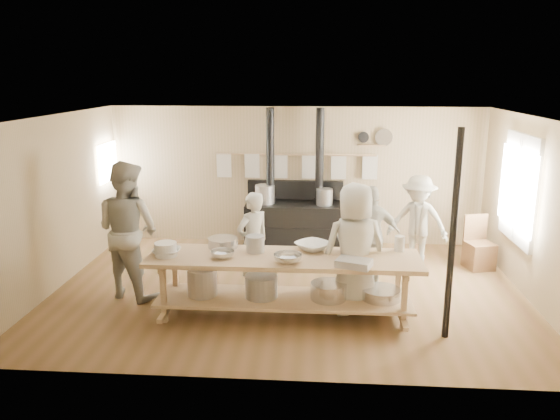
{
  "coord_description": "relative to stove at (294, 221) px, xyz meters",
  "views": [
    {
      "loc": [
        0.45,
        -7.7,
        3.19
      ],
      "look_at": [
        -0.13,
        0.2,
        1.2
      ],
      "focal_mm": 35.0,
      "sensor_mm": 36.0,
      "label": 1
    }
  ],
  "objects": [
    {
      "name": "bowl_white_a",
      "position": [
        -1.54,
        -3.09,
        0.37
      ],
      "size": [
        0.37,
        0.37,
        0.09
      ],
      "primitive_type": "imported",
      "rotation": [
        0.0,
        0.0,
        0.0
      ],
      "color": "silver",
      "rests_on": "prep_table"
    },
    {
      "name": "pitcher",
      "position": [
        1.56,
        -2.69,
        0.44
      ],
      "size": [
        0.18,
        0.18,
        0.21
      ],
      "primitive_type": "cylinder",
      "rotation": [
        0.0,
        0.0,
        0.4
      ],
      "color": "silver",
      "rests_on": "prep_table"
    },
    {
      "name": "room_shell",
      "position": [
        0.01,
        -2.12,
        1.1
      ],
      "size": [
        7.0,
        7.0,
        7.0
      ],
      "color": "tan",
      "rests_on": "ground"
    },
    {
      "name": "left_opening",
      "position": [
        -3.44,
        -0.12,
        1.08
      ],
      "size": [
        0.0,
        0.9,
        0.9
      ],
      "color": "white",
      "rests_on": "ground"
    },
    {
      "name": "roasting_pan",
      "position": [
        0.91,
        -3.35,
        0.38
      ],
      "size": [
        0.49,
        0.41,
        0.09
      ],
      "primitive_type": "cube",
      "rotation": [
        0.0,
        0.0,
        -0.35
      ],
      "color": "#B2B2B7",
      "rests_on": "prep_table"
    },
    {
      "name": "cook_left",
      "position": [
        -2.28,
        -2.46,
        0.48
      ],
      "size": [
        1.2,
        1.09,
        2.01
      ],
      "primitive_type": "imported",
      "rotation": [
        0.0,
        0.0,
        2.72
      ],
      "color": "#AEAC9A",
      "rests_on": "ground"
    },
    {
      "name": "support_post",
      "position": [
        2.06,
        -3.47,
        0.78
      ],
      "size": [
        0.08,
        0.08,
        2.6
      ],
      "primitive_type": "cylinder",
      "color": "black",
      "rests_on": "ground"
    },
    {
      "name": "cook_far_left",
      "position": [
        -0.51,
        -2.16,
        0.24
      ],
      "size": [
        0.65,
        0.65,
        1.52
      ],
      "primitive_type": "imported",
      "rotation": [
        0.0,
        0.0,
        3.91
      ],
      "color": "#AEAC9A",
      "rests_on": "ground"
    },
    {
      "name": "mixing_bowl_large",
      "position": [
        -0.86,
        -2.69,
        0.39
      ],
      "size": [
        0.52,
        0.52,
        0.13
      ],
      "primitive_type": "cylinder",
      "rotation": [
        0.0,
        0.0,
        -0.31
      ],
      "color": "silver",
      "rests_on": "prep_table"
    },
    {
      "name": "back_wall_shelf",
      "position": [
        1.47,
        0.32,
        1.48
      ],
      "size": [
        0.63,
        0.14,
        0.32
      ],
      "color": "tan",
      "rests_on": "ground"
    },
    {
      "name": "cook_by_window",
      "position": [
        2.12,
        -0.87,
        0.26
      ],
      "size": [
        1.16,
        0.92,
        1.57
      ],
      "primitive_type": "imported",
      "rotation": [
        0.0,
        0.0,
        -0.38
      ],
      "color": "#AEAC9A",
      "rests_on": "ground"
    },
    {
      "name": "towel_rail",
      "position": [
        0.01,
        0.28,
        1.04
      ],
      "size": [
        3.0,
        0.04,
        0.47
      ],
      "color": "tan",
      "rests_on": "ground"
    },
    {
      "name": "bowl_white_b",
      "position": [
        0.38,
        -2.72,
        0.38
      ],
      "size": [
        0.63,
        0.63,
        0.11
      ],
      "primitive_type": "imported",
      "rotation": [
        0.0,
        0.0,
        2.39
      ],
      "color": "silver",
      "rests_on": "prep_table"
    },
    {
      "name": "ground",
      "position": [
        0.01,
        -2.12,
        -0.52
      ],
      "size": [
        7.0,
        7.0,
        0.0
      ],
      "primitive_type": "plane",
      "color": "brown",
      "rests_on": "ground"
    },
    {
      "name": "cook_right",
      "position": [
        1.26,
        -1.77,
        0.26
      ],
      "size": [
        0.97,
        0.54,
        1.56
      ],
      "primitive_type": "imported",
      "rotation": [
        0.0,
        0.0,
        3.32
      ],
      "color": "#AEAC9A",
      "rests_on": "ground"
    },
    {
      "name": "window_right",
      "position": [
        3.48,
        -1.52,
        0.98
      ],
      "size": [
        0.09,
        1.5,
        1.65
      ],
      "color": "beige",
      "rests_on": "ground"
    },
    {
      "name": "cook_center",
      "position": [
        0.95,
        -2.81,
        0.38
      ],
      "size": [
        1.0,
        0.77,
        1.81
      ],
      "primitive_type": "imported",
      "rotation": [
        0.0,
        0.0,
        3.39
      ],
      "color": "#AEAC9A",
      "rests_on": "ground"
    },
    {
      "name": "stove",
      "position": [
        0.0,
        0.0,
        0.0
      ],
      "size": [
        1.9,
        0.75,
        2.6
      ],
      "color": "black",
      "rests_on": "ground"
    },
    {
      "name": "deep_bowl_enamel",
      "position": [
        -1.54,
        -3.12,
        0.42
      ],
      "size": [
        0.31,
        0.31,
        0.18
      ],
      "primitive_type": "cylinder",
      "rotation": [
        0.0,
        0.0,
        -0.05
      ],
      "color": "silver",
      "rests_on": "prep_table"
    },
    {
      "name": "bowl_steel_a",
      "position": [
        -0.78,
        -3.14,
        0.38
      ],
      "size": [
        0.43,
        0.43,
        0.1
      ],
      "primitive_type": "imported",
      "rotation": [
        0.0,
        0.0,
        0.66
      ],
      "color": "silver",
      "rests_on": "prep_table"
    },
    {
      "name": "bucket_galv",
      "position": [
        -0.39,
        -2.86,
        0.44
      ],
      "size": [
        0.25,
        0.25,
        0.23
      ],
      "primitive_type": "cylinder",
      "rotation": [
        0.0,
        0.0,
        -0.04
      ],
      "color": "gray",
      "rests_on": "prep_table"
    },
    {
      "name": "chair",
      "position": [
        3.15,
        -0.9,
        -0.26
      ],
      "size": [
        0.51,
        0.51,
        0.89
      ],
      "rotation": [
        0.0,
        0.0,
        0.26
      ],
      "color": "brown",
      "rests_on": "ground"
    },
    {
      "name": "bowl_steel_b",
      "position": [
        0.08,
        -3.26,
        0.39
      ],
      "size": [
        0.44,
        0.44,
        0.11
      ],
      "primitive_type": "imported",
      "rotation": [
        0.0,
        0.0,
        3.38
      ],
      "color": "silver",
      "rests_on": "prep_table"
    },
    {
      "name": "prep_table",
      "position": [
        -0.0,
        -3.02,
        -0.0
      ],
      "size": [
        3.6,
        0.9,
        0.85
      ],
      "color": "tan",
      "rests_on": "ground"
    }
  ]
}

